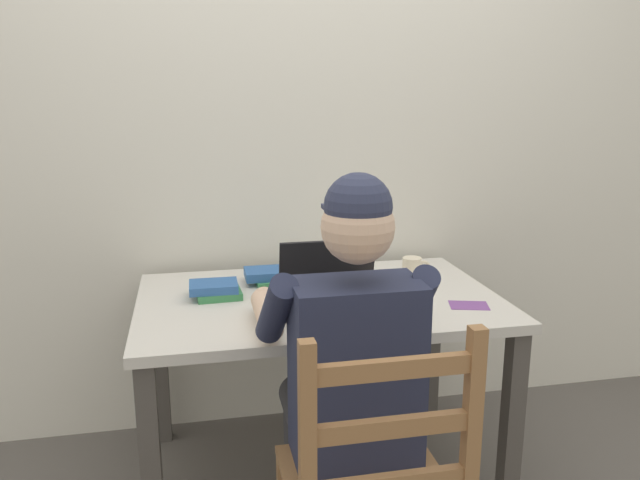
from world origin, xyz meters
TOP-DOWN VIEW (x-y plane):
  - ground_plane at (0.00, 0.00)m, footprint 8.00×8.00m
  - back_wall at (0.00, 0.49)m, footprint 6.00×0.04m
  - desk at (0.00, 0.00)m, footprint 1.27×0.82m
  - seated_person at (-0.02, -0.49)m, footprint 0.50×0.60m
  - laptop at (0.01, -0.17)m, footprint 0.33×0.29m
  - computer_mouse at (0.28, -0.23)m, footprint 0.06×0.10m
  - coffee_mug_white at (0.40, 0.13)m, footprint 0.11×0.07m
  - coffee_mug_dark at (0.05, 0.10)m, footprint 0.12×0.08m
  - book_stack_main at (-0.14, 0.20)m, footprint 0.19×0.15m
  - book_stack_side at (-0.36, 0.07)m, footprint 0.18×0.15m
  - paper_pile_near_laptop at (0.04, 0.02)m, footprint 0.25×0.20m
  - landscape_photo_print at (0.48, -0.20)m, footprint 0.15×0.12m

SIDE VIEW (x-z plane):
  - ground_plane at x=0.00m, z-range 0.00..0.00m
  - desk at x=0.00m, z-range 0.26..0.97m
  - seated_person at x=-0.02m, z-range 0.06..1.28m
  - landscape_photo_print at x=0.48m, z-range 0.70..0.71m
  - paper_pile_near_laptop at x=0.04m, z-range 0.70..0.71m
  - computer_mouse at x=0.28m, z-range 0.70..0.74m
  - book_stack_main at x=-0.14m, z-range 0.70..0.76m
  - book_stack_side at x=-0.36m, z-range 0.70..0.76m
  - coffee_mug_white at x=0.40m, z-range 0.70..0.79m
  - coffee_mug_dark at x=0.05m, z-range 0.70..0.81m
  - laptop at x=0.01m, z-range 0.64..0.87m
  - back_wall at x=0.00m, z-range 0.00..2.60m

